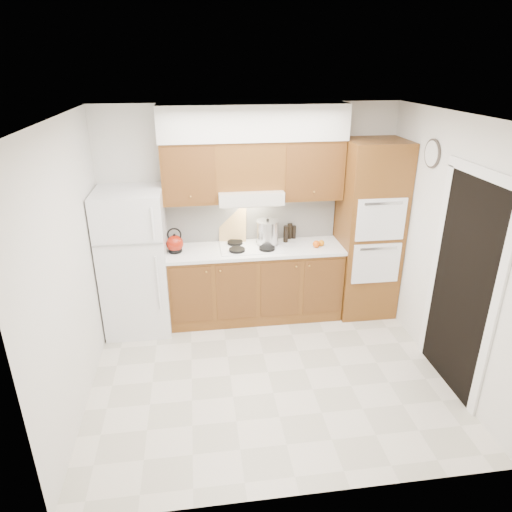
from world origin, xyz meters
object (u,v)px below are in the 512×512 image
Objects in this scene: fridge at (135,262)px; kettle at (175,243)px; oven_cabinet at (368,230)px; stock_pot at (267,232)px.

kettle is at bearing 5.00° from fridge.
oven_cabinet reaches higher than stock_pot.
fridge is 0.78× the size of oven_cabinet.
stock_pot is at bearing 4.42° from fridge.
oven_cabinet reaches higher than kettle.
fridge is at bearing -175.58° from stock_pot.
fridge is at bearing 178.18° from kettle.
kettle is 0.73× the size of stock_pot.
fridge is 2.86m from oven_cabinet.
stock_pot is at bearing 175.98° from oven_cabinet.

